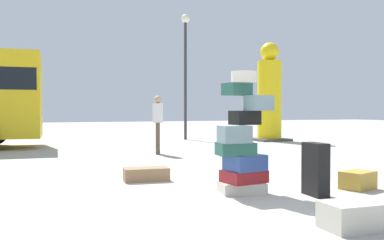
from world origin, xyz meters
The scene contains 10 objects.
ground_plane centered at (0.00, 0.00, 0.00)m, with size 80.00×80.00×0.00m, color #ADA89E.
suitcase_tower centered at (0.05, -0.11, 0.73)m, with size 0.93×0.68×1.83m.
suitcase_tan_foreground_far centered at (1.89, -0.53, 0.14)m, with size 0.51×0.38×0.28m, color #B28C33.
suitcase_black_upright_blue centered at (0.71, 1.01, 0.08)m, with size 0.62×0.43×0.17m, color black.
suitcase_brown_white_trunk centered at (-1.00, 1.48, 0.12)m, with size 0.78×0.39×0.23m, color olive.
suitcase_cream_behind_tower centered at (0.21, -2.28, 0.14)m, with size 0.72×0.43×0.29m, color beige.
suitcase_black_foreground_near centered at (0.93, -0.71, 0.39)m, with size 0.20×0.43×0.77m, color black.
person_bearded_onlooker centered at (0.55, 5.76, 1.00)m, with size 0.30×0.33×1.67m.
yellow_dummy_statue centered at (6.44, 9.19, 1.80)m, with size 1.38×1.38×4.04m.
lamp_post centered at (3.47, 11.12, 3.56)m, with size 0.36×0.36×5.34m.
Camera 1 is at (-3.04, -5.70, 1.24)m, focal length 39.40 mm.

